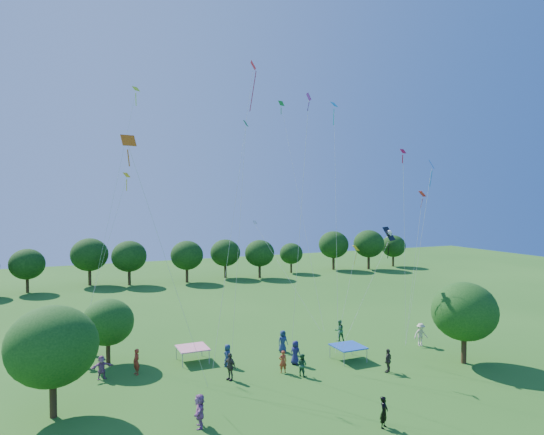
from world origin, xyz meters
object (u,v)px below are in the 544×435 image
at_px(man_in_black, 384,412).
at_px(red_high_kite, 247,117).
at_px(near_tree_west, 52,346).
at_px(near_tree_north, 108,322).
at_px(tent_blue, 348,346).
at_px(near_tree_east, 464,311).
at_px(tent_red_stripe, 192,348).
at_px(pirate_kite, 389,235).

bearing_deg(man_in_black, red_high_kite, 68.30).
distance_m(near_tree_west, near_tree_north, 8.76).
distance_m(near_tree_north, tent_blue, 18.04).
distance_m(near_tree_east, tent_blue, 8.98).
bearing_deg(tent_red_stripe, tent_blue, -22.40).
xyz_separation_m(tent_red_stripe, red_high_kite, (3.74, -1.75, 17.19)).
relative_size(near_tree_east, red_high_kite, 0.28).
bearing_deg(man_in_black, near_tree_north, 92.57).
bearing_deg(man_in_black, tent_red_stripe, 80.12).
height_order(near_tree_east, red_high_kite, red_high_kite).
bearing_deg(pirate_kite, tent_blue, 176.70).
height_order(near_tree_north, red_high_kite, red_high_kite).
relative_size(tent_blue, red_high_kite, 0.10).
bearing_deg(tent_red_stripe, red_high_kite, -25.06).
bearing_deg(near_tree_west, tent_red_stripe, 31.81).
height_order(tent_blue, man_in_black, man_in_black).
bearing_deg(pirate_kite, near_tree_east, -44.35).
xyz_separation_m(near_tree_north, man_in_black, (12.50, -16.46, -2.28)).
height_order(tent_red_stripe, tent_blue, same).
bearing_deg(tent_red_stripe, near_tree_east, -25.02).
xyz_separation_m(man_in_black, red_high_kite, (-2.92, 12.69, 17.39)).
bearing_deg(near_tree_east, tent_red_stripe, 154.98).
bearing_deg(near_tree_west, near_tree_east, -5.48).
height_order(tent_blue, pirate_kite, pirate_kite).
distance_m(near_tree_west, tent_blue, 20.63).
bearing_deg(pirate_kite, tent_red_stripe, 161.96).
relative_size(near_tree_north, pirate_kite, 0.55).
bearing_deg(near_tree_west, man_in_black, -27.88).
height_order(near_tree_east, tent_blue, near_tree_east).
relative_size(near_tree_east, pirate_kite, 0.69).
bearing_deg(near_tree_north, pirate_kite, -18.32).
xyz_separation_m(man_in_black, pirate_kite, (7.71, 9.76, 8.58)).
bearing_deg(near_tree_east, tent_blue, 151.36).
distance_m(near_tree_west, man_in_black, 18.56).
bearing_deg(tent_blue, red_high_kite, 159.05).
relative_size(near_tree_east, man_in_black, 3.59).
height_order(near_tree_east, tent_red_stripe, near_tree_east).
bearing_deg(man_in_black, near_tree_west, 117.47).
bearing_deg(near_tree_east, man_in_black, -153.26).
distance_m(tent_blue, pirate_kite, 9.09).
xyz_separation_m(near_tree_north, red_high_kite, (9.58, -3.76, 15.11)).
distance_m(tent_blue, red_high_kite, 18.81).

